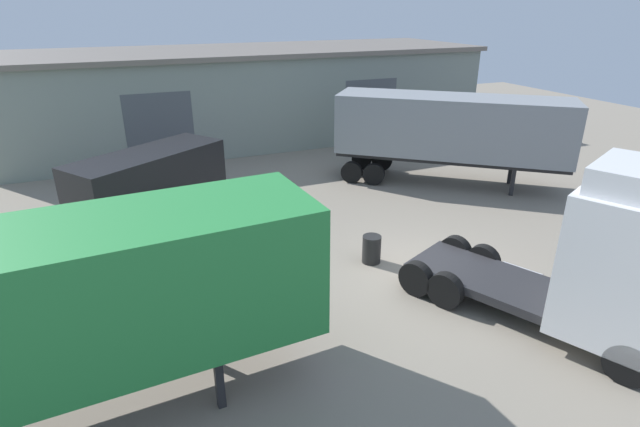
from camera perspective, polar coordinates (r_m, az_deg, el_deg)
name	(u,v)px	position (r m, az deg, el deg)	size (l,w,h in m)	color
ground_plane	(422,272)	(15.45, 11.57, -6.56)	(60.00, 60.00, 0.00)	gray
warehouse_building	(251,94)	(30.48, -7.84, 13.42)	(26.71, 8.71, 5.12)	gray
tractor_unit_white	(607,262)	(13.04, 29.95, -4.82)	(4.88, 6.77, 4.43)	silver
container_trailer_red	(14,319)	(10.03, -31.56, -10.23)	(10.71, 3.10, 4.03)	#28843D
container_trailer_teal	(450,129)	(22.54, 14.66, 9.37)	(9.17, 8.18, 3.87)	gray
delivery_van_black	(147,189)	(18.34, -19.15, 2.62)	(5.73, 4.74, 2.81)	black
oil_drum	(372,249)	(15.59, 5.91, -4.07)	(0.58, 0.58, 0.88)	black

